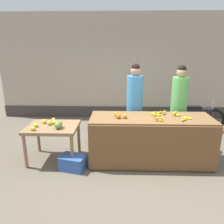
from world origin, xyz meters
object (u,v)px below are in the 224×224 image
object	(u,v)px
vendor_woman_blue_shirt	(134,107)
parked_motorcycle	(195,117)
produce_sack	(95,134)
produce_crate	(73,162)
vendor_woman_green_shirt	(179,108)

from	to	relation	value
vendor_woman_blue_shirt	parked_motorcycle	distance (m)	2.01
vendor_woman_blue_shirt	produce_sack	xyz separation A→B (m)	(-0.88, 0.10, -0.67)
produce_crate	produce_sack	xyz separation A→B (m)	(0.29, 1.10, 0.13)
vendor_woman_green_shirt	vendor_woman_blue_shirt	bearing A→B (deg)	-179.97
vendor_woman_blue_shirt	parked_motorcycle	bearing A→B (deg)	30.13
produce_crate	produce_sack	size ratio (longest dim) A/B	0.85
parked_motorcycle	produce_sack	bearing A→B (deg)	-161.19
vendor_woman_green_shirt	produce_sack	distance (m)	1.94
vendor_woman_green_shirt	produce_crate	world-z (taller)	vendor_woman_green_shirt
vendor_woman_green_shirt	produce_sack	size ratio (longest dim) A/B	3.53
vendor_woman_green_shirt	parked_motorcycle	bearing A→B (deg)	53.00
produce_crate	vendor_woman_blue_shirt	bearing A→B (deg)	40.50
vendor_woman_blue_shirt	produce_crate	bearing A→B (deg)	-139.50
produce_sack	parked_motorcycle	bearing A→B (deg)	18.81
vendor_woman_blue_shirt	produce_sack	bearing A→B (deg)	173.31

